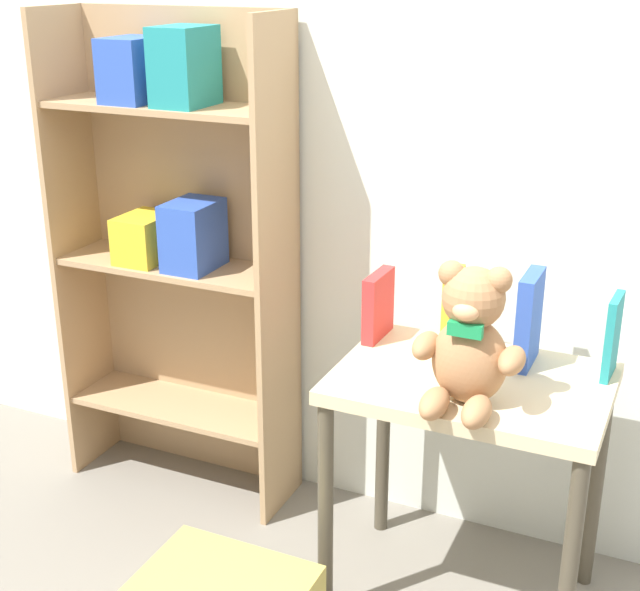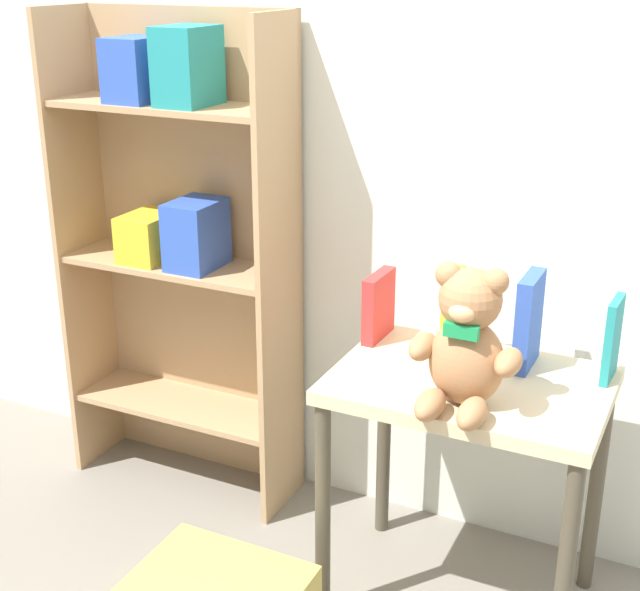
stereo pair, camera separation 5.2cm
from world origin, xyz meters
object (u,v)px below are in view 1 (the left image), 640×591
bookshelf_side (179,229)px  book_standing_yellow (452,309)px  book_standing_teal (612,337)px  display_table (470,414)px  book_standing_blue (529,319)px  teddy_bear (469,342)px  book_standing_red (378,305)px

bookshelf_side → book_standing_yellow: size_ratio=6.95×
book_standing_yellow → book_standing_teal: book_standing_yellow is taller
display_table → book_standing_yellow: bearing=123.8°
display_table → book_standing_blue: size_ratio=2.76×
teddy_bear → book_standing_blue: teddy_bear is taller
book_standing_blue → display_table: bearing=-126.9°
book_standing_yellow → book_standing_blue: (0.20, -0.02, 0.01)m
book_standing_blue → book_standing_teal: bearing=3.6°
display_table → book_standing_yellow: (-0.10, 0.15, 0.21)m
bookshelf_side → book_standing_red: size_ratio=8.20×
book_standing_red → book_standing_blue: book_standing_blue is taller
display_table → teddy_bear: 0.29m
bookshelf_side → book_standing_teal: (1.29, -0.09, -0.09)m
book_standing_blue → book_standing_teal: book_standing_blue is taller
display_table → book_standing_red: (-0.30, 0.14, 0.20)m
display_table → book_standing_yellow: size_ratio=3.08×
teddy_bear → book_standing_red: teddy_bear is taller
teddy_bear → book_standing_blue: size_ratio=1.40×
bookshelf_side → teddy_bear: (1.01, -0.37, -0.04)m
bookshelf_side → display_table: (0.99, -0.23, -0.30)m
teddy_bear → book_standing_blue: 0.29m
display_table → book_standing_teal: bearing=25.9°
book_standing_yellow → book_standing_blue: book_standing_blue is taller
teddy_bear → book_standing_red: 0.43m
bookshelf_side → book_standing_blue: bookshelf_side is taller
display_table → book_standing_blue: bearing=53.1°
teddy_bear → display_table: bearing=99.1°
book_standing_teal → bookshelf_side: bearing=179.0°
book_standing_blue → book_standing_red: bearing=179.5°
bookshelf_side → book_standing_red: 0.70m
book_standing_teal → book_standing_red: bearing=-176.3°
teddy_bear → book_standing_red: (-0.33, 0.28, -0.06)m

